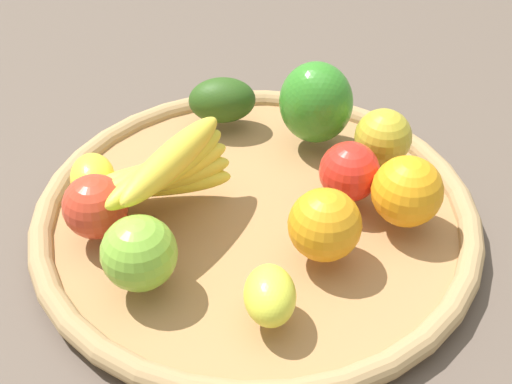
{
  "coord_description": "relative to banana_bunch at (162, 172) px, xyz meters",
  "views": [
    {
      "loc": [
        -0.47,
        -0.35,
        0.54
      ],
      "look_at": [
        0.0,
        0.0,
        0.05
      ],
      "focal_mm": 51.71,
      "sensor_mm": 36.0,
      "label": 1
    }
  ],
  "objects": [
    {
      "name": "apple_1",
      "position": [
        -0.09,
        -0.06,
        -0.01
      ],
      "size": [
        0.08,
        0.08,
        0.07
      ],
      "primitive_type": "sphere",
      "rotation": [
        0.0,
        0.0,
        1.45
      ],
      "color": "#7FB837",
      "rests_on": "basket"
    },
    {
      "name": "apple_3",
      "position": [
        0.13,
        -0.14,
        -0.01
      ],
      "size": [
        0.09,
        0.09,
        0.06
      ],
      "primitive_type": "sphere",
      "rotation": [
        0.0,
        0.0,
        2.13
      ],
      "color": "red",
      "rests_on": "basket"
    },
    {
      "name": "apple_2",
      "position": [
        -0.07,
        0.03,
        -0.01
      ],
      "size": [
        0.07,
        0.07,
        0.07
      ],
      "primitive_type": "sphere",
      "rotation": [
        0.0,
        0.0,
        1.53
      ],
      "color": "red",
      "rests_on": "basket"
    },
    {
      "name": "orange_0",
      "position": [
        0.13,
        -0.21,
        -0.01
      ],
      "size": [
        0.1,
        0.1,
        0.07
      ],
      "primitive_type": "sphere",
      "rotation": [
        0.0,
        0.0,
        2.59
      ],
      "color": "orange",
      "rests_on": "basket"
    },
    {
      "name": "lemon_1",
      "position": [
        -0.05,
        -0.18,
        -0.02
      ],
      "size": [
        0.08,
        0.08,
        0.05
      ],
      "primitive_type": "ellipsoid",
      "rotation": [
        0.0,
        0.0,
        0.7
      ],
      "color": "yellow",
      "rests_on": "basket"
    },
    {
      "name": "apple_0",
      "position": [
        0.21,
        -0.14,
        -0.01
      ],
      "size": [
        0.08,
        0.08,
        0.06
      ],
      "primitive_type": "sphere",
      "rotation": [
        0.0,
        0.0,
        1.9
      ],
      "color": "gold",
      "rests_on": "basket"
    },
    {
      "name": "banana_bunch",
      "position": [
        0.0,
        0.0,
        0.0
      ],
      "size": [
        0.16,
        0.14,
        0.09
      ],
      "color": "yellow",
      "rests_on": "basket"
    },
    {
      "name": "bell_pepper",
      "position": [
        0.2,
        -0.06,
        0.0
      ],
      "size": [
        0.1,
        0.11,
        0.1
      ],
      "primitive_type": "ellipsoid",
      "rotation": [
        0.0,
        0.0,
        1.91
      ],
      "color": "#338024",
      "rests_on": "basket"
    },
    {
      "name": "orange_1",
      "position": [
        0.04,
        -0.17,
        -0.01
      ],
      "size": [
        0.09,
        0.09,
        0.07
      ],
      "primitive_type": "sphere",
      "rotation": [
        0.0,
        0.0,
        4.45
      ],
      "color": "orange",
      "rests_on": "basket"
    },
    {
      "name": "basket",
      "position": [
        0.06,
        -0.08,
        -0.06
      ],
      "size": [
        0.48,
        0.48,
        0.03
      ],
      "color": "#A27346",
      "rests_on": "ground_plane"
    },
    {
      "name": "lemon_0",
      "position": [
        -0.03,
        0.07,
        -0.02
      ],
      "size": [
        0.08,
        0.08,
        0.05
      ],
      "primitive_type": "ellipsoid",
      "rotation": [
        0.0,
        0.0,
        3.99
      ],
      "color": "yellow",
      "rests_on": "basket"
    },
    {
      "name": "ground_plane",
      "position": [
        0.06,
        -0.08,
        -0.08
      ],
      "size": [
        2.4,
        2.4,
        0.0
      ],
      "primitive_type": "plane",
      "color": "brown",
      "rests_on": "ground"
    },
    {
      "name": "avocado",
      "position": [
        0.16,
        0.05,
        -0.02
      ],
      "size": [
        0.09,
        0.1,
        0.05
      ],
      "primitive_type": "ellipsoid",
      "rotation": [
        0.0,
        0.0,
        2.29
      ],
      "color": "#294C17",
      "rests_on": "basket"
    }
  ]
}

